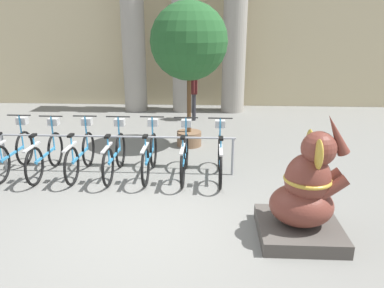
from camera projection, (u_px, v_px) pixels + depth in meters
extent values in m
plane|color=slate|center=(147.00, 223.00, 5.60)|extent=(60.00, 60.00, 0.00)
cube|color=#C6B78E|center=(186.00, 19.00, 12.84)|extent=(20.00, 0.20, 6.00)
cylinder|color=gray|center=(133.00, 34.00, 12.13)|extent=(0.76, 0.76, 5.00)
cylinder|color=gray|center=(184.00, 35.00, 12.05)|extent=(0.76, 0.76, 5.00)
cylinder|color=gray|center=(235.00, 35.00, 11.96)|extent=(0.76, 0.76, 5.00)
cylinder|color=gray|center=(4.00, 153.00, 7.50)|extent=(0.05, 0.05, 0.75)
cylinder|color=gray|center=(233.00, 157.00, 7.26)|extent=(0.05, 0.05, 0.75)
cylinder|color=gray|center=(115.00, 137.00, 7.26)|extent=(4.67, 0.04, 0.04)
torus|color=black|center=(25.00, 148.00, 7.81)|extent=(0.05, 0.72, 0.72)
torus|color=black|center=(0.00, 165.00, 6.89)|extent=(0.05, 0.72, 0.72)
cube|color=#338CC6|center=(13.00, 154.00, 7.34)|extent=(0.04, 0.87, 0.04)
cylinder|color=#338CC6|center=(0.00, 149.00, 6.91)|extent=(0.03, 0.03, 0.54)
cylinder|color=#338CC6|center=(21.00, 132.00, 7.66)|extent=(0.03, 0.03, 0.72)
cylinder|color=black|center=(19.00, 115.00, 7.55)|extent=(0.48, 0.03, 0.03)
cube|color=#BCBCBC|center=(22.00, 121.00, 7.69)|extent=(0.20, 0.16, 0.14)
torus|color=black|center=(56.00, 149.00, 7.73)|extent=(0.05, 0.72, 0.72)
torus|color=black|center=(34.00, 166.00, 6.82)|extent=(0.05, 0.72, 0.72)
cube|color=#338CC6|center=(45.00, 155.00, 7.26)|extent=(0.04, 0.87, 0.04)
cube|color=#BCBCBC|center=(32.00, 147.00, 6.70)|extent=(0.06, 0.60, 0.03)
cylinder|color=#338CC6|center=(35.00, 151.00, 6.83)|extent=(0.03, 0.03, 0.54)
cube|color=black|center=(33.00, 136.00, 6.74)|extent=(0.08, 0.18, 0.04)
cylinder|color=#338CC6|center=(53.00, 133.00, 7.58)|extent=(0.03, 0.03, 0.72)
cylinder|color=black|center=(51.00, 116.00, 7.47)|extent=(0.48, 0.03, 0.03)
cube|color=#BCBCBC|center=(54.00, 122.00, 7.61)|extent=(0.20, 0.16, 0.14)
torus|color=black|center=(88.00, 149.00, 7.74)|extent=(0.05, 0.72, 0.72)
torus|color=black|center=(72.00, 166.00, 6.83)|extent=(0.05, 0.72, 0.72)
cube|color=#338CC6|center=(80.00, 155.00, 7.27)|extent=(0.04, 0.87, 0.04)
cube|color=#BCBCBC|center=(70.00, 147.00, 6.71)|extent=(0.06, 0.60, 0.03)
cylinder|color=#338CC6|center=(72.00, 151.00, 6.84)|extent=(0.03, 0.03, 0.54)
cube|color=black|center=(71.00, 135.00, 6.75)|extent=(0.08, 0.18, 0.04)
cylinder|color=#338CC6|center=(86.00, 133.00, 7.59)|extent=(0.03, 0.03, 0.72)
cylinder|color=black|center=(85.00, 116.00, 7.48)|extent=(0.48, 0.03, 0.03)
cube|color=#BCBCBC|center=(87.00, 122.00, 7.62)|extent=(0.20, 0.16, 0.14)
torus|color=black|center=(121.00, 150.00, 7.69)|extent=(0.05, 0.72, 0.72)
torus|color=black|center=(108.00, 167.00, 6.77)|extent=(0.05, 0.72, 0.72)
cube|color=#338CC6|center=(115.00, 156.00, 7.22)|extent=(0.04, 0.87, 0.04)
cube|color=#BCBCBC|center=(107.00, 148.00, 6.66)|extent=(0.06, 0.60, 0.03)
cylinder|color=#338CC6|center=(108.00, 151.00, 6.79)|extent=(0.03, 0.03, 0.54)
cube|color=black|center=(107.00, 136.00, 6.70)|extent=(0.08, 0.18, 0.04)
cylinder|color=#338CC6|center=(119.00, 134.00, 7.54)|extent=(0.03, 0.03, 0.72)
cylinder|color=black|center=(118.00, 117.00, 7.43)|extent=(0.48, 0.03, 0.03)
cube|color=#BCBCBC|center=(120.00, 122.00, 7.57)|extent=(0.20, 0.16, 0.14)
torus|color=black|center=(153.00, 150.00, 7.68)|extent=(0.05, 0.72, 0.72)
torus|color=black|center=(145.00, 167.00, 6.77)|extent=(0.05, 0.72, 0.72)
cube|color=#338CC6|center=(150.00, 156.00, 7.21)|extent=(0.04, 0.87, 0.04)
cube|color=#BCBCBC|center=(145.00, 148.00, 6.65)|extent=(0.06, 0.60, 0.03)
cylinder|color=#338CC6|center=(146.00, 152.00, 6.78)|extent=(0.03, 0.03, 0.54)
cube|color=black|center=(145.00, 136.00, 6.69)|extent=(0.08, 0.18, 0.04)
cylinder|color=#338CC6|center=(153.00, 134.00, 7.53)|extent=(0.03, 0.03, 0.72)
cylinder|color=black|center=(152.00, 117.00, 7.42)|extent=(0.48, 0.03, 0.03)
cube|color=#BCBCBC|center=(153.00, 122.00, 7.56)|extent=(0.20, 0.16, 0.14)
torus|color=black|center=(186.00, 151.00, 7.63)|extent=(0.05, 0.72, 0.72)
torus|color=black|center=(183.00, 169.00, 6.71)|extent=(0.05, 0.72, 0.72)
cube|color=#338CC6|center=(184.00, 157.00, 7.15)|extent=(0.04, 0.87, 0.04)
cube|color=#BCBCBC|center=(182.00, 149.00, 6.59)|extent=(0.06, 0.60, 0.03)
cylinder|color=#338CC6|center=(183.00, 153.00, 6.72)|extent=(0.03, 0.03, 0.54)
cube|color=black|center=(183.00, 137.00, 6.63)|extent=(0.08, 0.18, 0.04)
cylinder|color=#338CC6|center=(186.00, 135.00, 7.48)|extent=(0.03, 0.03, 0.72)
cylinder|color=black|center=(186.00, 118.00, 7.37)|extent=(0.48, 0.03, 0.03)
cube|color=#BCBCBC|center=(186.00, 123.00, 7.50)|extent=(0.20, 0.16, 0.14)
torus|color=black|center=(219.00, 152.00, 7.57)|extent=(0.05, 0.72, 0.72)
torus|color=black|center=(220.00, 170.00, 6.66)|extent=(0.05, 0.72, 0.72)
cube|color=#338CC6|center=(220.00, 158.00, 7.10)|extent=(0.04, 0.87, 0.04)
cube|color=#BCBCBC|center=(221.00, 150.00, 6.54)|extent=(0.06, 0.60, 0.03)
cylinder|color=#338CC6|center=(221.00, 154.00, 6.67)|extent=(0.03, 0.03, 0.54)
cube|color=black|center=(221.00, 138.00, 6.58)|extent=(0.08, 0.18, 0.04)
cylinder|color=#338CC6|center=(220.00, 136.00, 7.42)|extent=(0.03, 0.03, 0.72)
cylinder|color=black|center=(220.00, 118.00, 7.31)|extent=(0.48, 0.03, 0.03)
cube|color=#BCBCBC|center=(220.00, 124.00, 7.45)|extent=(0.20, 0.16, 0.14)
cube|color=#4C4742|center=(299.00, 229.00, 5.24)|extent=(1.13, 1.13, 0.19)
ellipsoid|color=brown|center=(301.00, 205.00, 5.12)|extent=(0.87, 0.77, 0.56)
ellipsoid|color=brown|center=(308.00, 179.00, 5.00)|extent=(0.61, 0.56, 0.72)
sphere|color=brown|center=(319.00, 149.00, 4.86)|extent=(0.46, 0.46, 0.46)
ellipsoid|color=#B79333|center=(310.00, 143.00, 5.08)|extent=(0.08, 0.33, 0.39)
ellipsoid|color=#B79333|center=(319.00, 154.00, 4.65)|extent=(0.08, 0.33, 0.39)
cone|color=brown|center=(337.00, 134.00, 4.79)|extent=(0.39, 0.16, 0.58)
cylinder|color=brown|center=(326.00, 181.00, 5.13)|extent=(0.46, 0.15, 0.41)
cylinder|color=brown|center=(331.00, 189.00, 4.89)|extent=(0.46, 0.15, 0.41)
torus|color=#B79333|center=(308.00, 179.00, 5.00)|extent=(0.64, 0.64, 0.05)
cylinder|color=#28282D|center=(194.00, 106.00, 11.54)|extent=(0.11, 0.11, 0.81)
cylinder|color=#28282D|center=(194.00, 107.00, 11.38)|extent=(0.11, 0.11, 0.81)
cube|color=#4C1919|center=(194.00, 84.00, 11.24)|extent=(0.20, 0.32, 0.61)
sphere|color=tan|center=(194.00, 69.00, 11.11)|extent=(0.22, 0.22, 0.22)
cylinder|color=#4C1919|center=(194.00, 82.00, 11.42)|extent=(0.07, 0.07, 0.55)
cylinder|color=#4C1919|center=(194.00, 84.00, 11.04)|extent=(0.07, 0.07, 0.55)
cylinder|color=brown|center=(189.00, 139.00, 9.09)|extent=(0.59, 0.59, 0.35)
cylinder|color=brown|center=(189.00, 103.00, 8.82)|extent=(0.10, 0.10, 1.41)
sphere|color=#235628|center=(189.00, 41.00, 8.39)|extent=(1.76, 1.76, 1.76)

